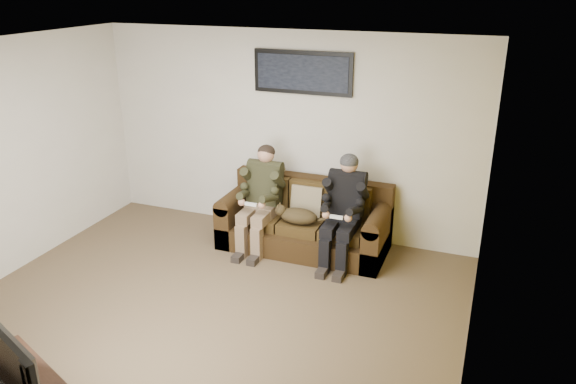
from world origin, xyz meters
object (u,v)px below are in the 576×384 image
at_px(person_right, 344,204).
at_px(framed_poster, 303,73).
at_px(sofa, 306,223).
at_px(person_left, 261,193).
at_px(television, 20,360).
at_px(cat, 297,216).

height_order(person_right, framed_poster, framed_poster).
relative_size(sofa, person_right, 1.61).
distance_m(person_left, television, 3.61).
height_order(person_left, person_right, person_right).
distance_m(cat, framed_poster, 1.72).
bearing_deg(cat, person_right, 8.32).
distance_m(person_left, person_right, 1.05).
bearing_deg(cat, sofa, 83.86).
bearing_deg(cat, framed_poster, 105.05).
height_order(person_left, cat, person_left).
xyz_separation_m(person_right, cat, (-0.55, -0.08, -0.20)).
bearing_deg(television, person_left, 109.39).
xyz_separation_m(sofa, framed_poster, (-0.20, 0.39, 1.78)).
distance_m(sofa, person_left, 0.67).
distance_m(person_right, framed_poster, 1.67).
bearing_deg(sofa, person_left, -162.03).
xyz_separation_m(person_right, television, (-1.26, -3.60, 0.06)).
relative_size(person_left, cat, 1.92).
distance_m(person_right, television, 3.82).
relative_size(person_right, cat, 1.93).
height_order(sofa, person_left, person_left).
relative_size(person_right, framed_poster, 1.02).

